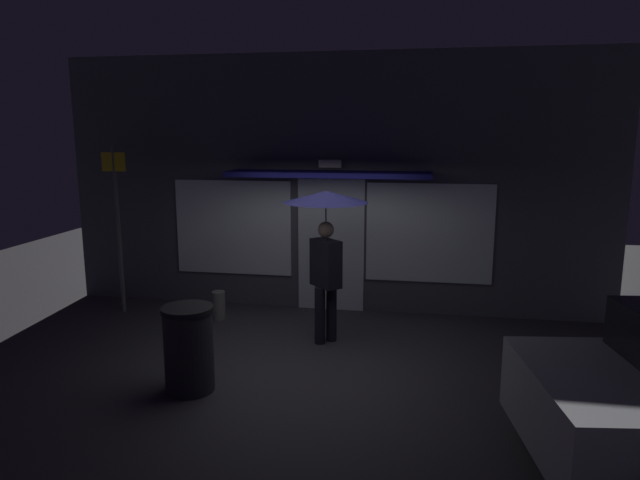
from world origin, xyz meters
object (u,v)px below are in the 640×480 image
sidewalk_bollard (219,305)px  street_sign_post (118,221)px  person_with_umbrella (326,226)px  trash_bin (189,349)px

sidewalk_bollard → street_sign_post: bearing=176.5°
person_with_umbrella → street_sign_post: 3.64m
person_with_umbrella → street_sign_post: (-3.55, 0.80, -0.14)m
sidewalk_bollard → trash_bin: 2.56m
person_with_umbrella → sidewalk_bollard: bearing=24.8°
sidewalk_bollard → trash_bin: bearing=-77.5°
street_sign_post → sidewalk_bollard: bearing=-3.5°
street_sign_post → trash_bin: street_sign_post is taller
person_with_umbrella → sidewalk_bollard: 2.45m
sidewalk_bollard → trash_bin: trash_bin is taller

